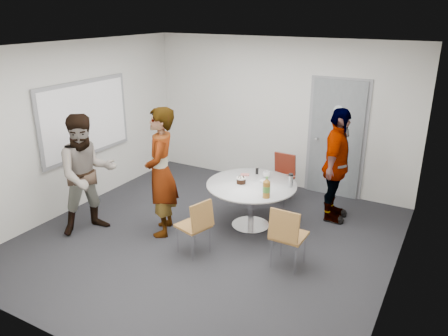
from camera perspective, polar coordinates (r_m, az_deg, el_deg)
The scene contains 15 objects.
floor at distance 6.45m, azimuth -2.05°, elevation -9.16°, with size 5.00×5.00×0.00m, color black.
ceiling at distance 5.64m, azimuth -2.40°, elevation 15.48°, with size 5.00×5.00×0.00m, color silver.
wall_back at distance 8.07m, azimuth 7.12°, elevation 7.07°, with size 5.00×5.00×0.00m, color silver.
wall_left at distance 7.48m, azimuth -18.88°, elevation 5.07°, with size 5.00×5.00×0.00m, color silver.
wall_right at distance 5.15m, azimuth 22.34°, elevation -2.03°, with size 5.00×5.00×0.00m, color silver.
wall_front at distance 4.15m, azimuth -20.59°, elevation -7.12°, with size 5.00×5.00×0.00m, color silver.
door at distance 7.80m, azimuth 14.45°, elevation 3.66°, with size 1.02×0.17×2.12m.
whiteboard at distance 7.55m, azimuth -17.65°, elevation 6.14°, with size 0.04×1.90×1.25m.
table at distance 6.53m, azimuth 3.76°, elevation -2.90°, with size 1.35×1.35×1.01m.
chair_near_left at distance 5.84m, azimuth -3.54°, elevation -7.13°, with size 0.50×0.47×0.80m.
chair_near_right at distance 5.58m, azimuth 8.20°, elevation -8.33°, with size 0.41×0.45×0.85m.
chair_far at distance 7.52m, azimuth 7.60°, elevation -0.67°, with size 0.41×0.45×0.84m.
person_main at distance 6.30m, azimuth -8.23°, elevation -0.58°, with size 0.69×0.45×1.90m, color #A5C6EA.
person_left at distance 6.63m, azimuth -17.43°, elevation -0.80°, with size 0.87×0.68×1.79m, color white.
person_right at distance 6.88m, azimuth 14.44°, elevation 0.30°, with size 1.05×0.44×1.79m, color black.
Camera 1 is at (2.94, -4.79, 3.16)m, focal length 35.00 mm.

